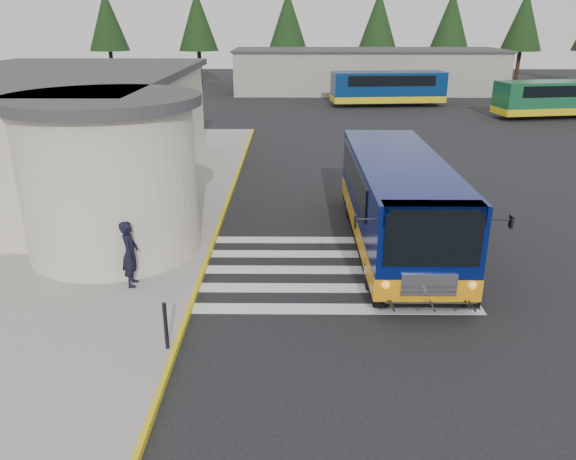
{
  "coord_description": "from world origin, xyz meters",
  "views": [
    {
      "loc": [
        -1.43,
        -16.02,
        7.03
      ],
      "look_at": [
        -1.56,
        -0.5,
        1.16
      ],
      "focal_mm": 35.0,
      "sensor_mm": 36.0,
      "label": 1
    }
  ],
  "objects_px": {
    "pedestrian_b": "(87,248)",
    "far_bus_b": "(556,97)",
    "far_bus_a": "(388,87)",
    "bollard": "(166,326)",
    "transit_bus": "(397,205)",
    "pedestrian_a": "(130,254)"
  },
  "relations": [
    {
      "from": "bollard",
      "to": "transit_bus",
      "type": "bearing_deg",
      "value": 46.41
    },
    {
      "from": "far_bus_a",
      "to": "far_bus_b",
      "type": "height_order",
      "value": "far_bus_a"
    },
    {
      "from": "transit_bus",
      "to": "far_bus_b",
      "type": "bearing_deg",
      "value": 57.56
    },
    {
      "from": "pedestrian_b",
      "to": "far_bus_b",
      "type": "height_order",
      "value": "far_bus_b"
    },
    {
      "from": "transit_bus",
      "to": "pedestrian_b",
      "type": "bearing_deg",
      "value": -163.39
    },
    {
      "from": "far_bus_b",
      "to": "pedestrian_b",
      "type": "bearing_deg",
      "value": 128.1
    },
    {
      "from": "far_bus_b",
      "to": "pedestrian_a",
      "type": "bearing_deg",
      "value": 130.23
    },
    {
      "from": "transit_bus",
      "to": "far_bus_a",
      "type": "distance_m",
      "value": 31.88
    },
    {
      "from": "far_bus_a",
      "to": "transit_bus",
      "type": "bearing_deg",
      "value": 166.49
    },
    {
      "from": "transit_bus",
      "to": "far_bus_a",
      "type": "xyz_separation_m",
      "value": [
        4.68,
        31.53,
        0.19
      ]
    },
    {
      "from": "transit_bus",
      "to": "bollard",
      "type": "relative_size",
      "value": 9.21
    },
    {
      "from": "pedestrian_b",
      "to": "bollard",
      "type": "relative_size",
      "value": 1.51
    },
    {
      "from": "pedestrian_b",
      "to": "bollard",
      "type": "bearing_deg",
      "value": -4.12
    },
    {
      "from": "pedestrian_a",
      "to": "far_bus_b",
      "type": "distance_m",
      "value": 37.47
    },
    {
      "from": "pedestrian_a",
      "to": "bollard",
      "type": "distance_m",
      "value": 3.58
    },
    {
      "from": "pedestrian_a",
      "to": "pedestrian_b",
      "type": "xyz_separation_m",
      "value": [
        -1.36,
        0.57,
        -0.08
      ]
    },
    {
      "from": "bollard",
      "to": "pedestrian_a",
      "type": "bearing_deg",
      "value": 116.98
    },
    {
      "from": "bollard",
      "to": "far_bus_b",
      "type": "relative_size",
      "value": 0.12
    },
    {
      "from": "pedestrian_b",
      "to": "far_bus_a",
      "type": "distance_m",
      "value": 36.92
    },
    {
      "from": "pedestrian_b",
      "to": "far_bus_b",
      "type": "bearing_deg",
      "value": 95.41
    },
    {
      "from": "transit_bus",
      "to": "bollard",
      "type": "bearing_deg",
      "value": -133.52
    },
    {
      "from": "pedestrian_a",
      "to": "far_bus_b",
      "type": "xyz_separation_m",
      "value": [
        24.0,
        28.77,
        0.43
      ]
    }
  ]
}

